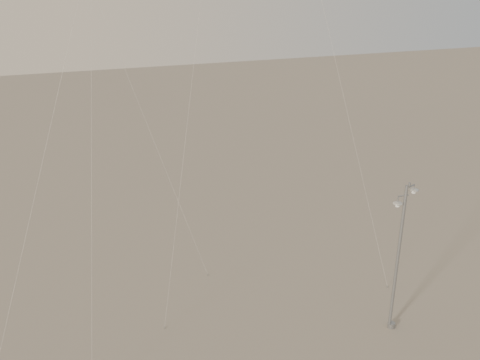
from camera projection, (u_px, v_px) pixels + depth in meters
name	position (u px, v px, depth m)	size (l,w,h in m)	color
street_lamp	(399.00, 253.00, 36.03)	(1.56, 0.75, 8.71)	#94989D
kite_1	(91.00, 18.00, 34.70)	(3.32, 12.69, 22.97)	#302B28
kite_3	(68.00, 51.00, 27.52)	(7.82, 7.29, 22.12)	maroon
kite_4	(329.00, 34.00, 42.23)	(2.37, 9.63, 20.19)	#302B28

